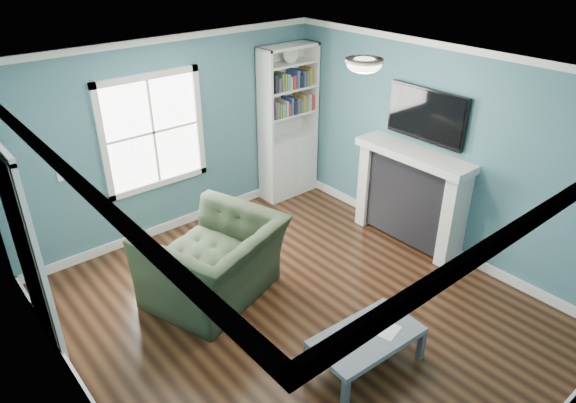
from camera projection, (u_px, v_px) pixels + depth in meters
floor at (299, 311)px, 5.64m from camera, size 5.00×5.00×0.00m
room_walls at (301, 182)px, 4.90m from camera, size 5.00×5.00×5.00m
trim at (300, 213)px, 5.06m from camera, size 4.50×5.00×2.60m
window at (153, 132)px, 6.47m from camera, size 1.40×0.06×1.50m
bookshelf at (288, 138)px, 7.77m from camera, size 0.90×0.35×2.31m
fireplace at (410, 198)px, 6.66m from camera, size 0.44×1.58×1.30m
tv at (426, 115)px, 6.22m from camera, size 0.06×1.10×0.65m
door at (25, 247)px, 4.83m from camera, size 0.12×0.98×2.17m
ceiling_fixture at (364, 64)px, 5.02m from camera, size 0.38×0.38×0.15m
light_switch at (61, 176)px, 5.91m from camera, size 0.08×0.01×0.12m
recliner at (213, 250)px, 5.62m from camera, size 1.61×1.30×1.22m
coffee_table at (367, 339)px, 4.79m from camera, size 1.08×0.63×0.38m
paper_sheet at (381, 328)px, 4.85m from camera, size 0.31×0.36×0.00m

